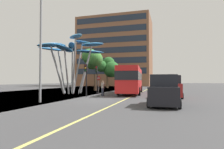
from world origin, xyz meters
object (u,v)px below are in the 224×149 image
at_px(leaf_sculpture, 72,49).
at_px(traffic_light_kerb_far, 97,74).
at_px(car_parked_mid, 172,87).
at_px(traffic_light_kerb_near, 86,73).
at_px(no_entry_sign, 99,82).
at_px(car_parked_near, 164,91).
at_px(street_lamp, 44,33).
at_px(red_bus, 131,79).
at_px(pedestrian, 103,88).
at_px(car_parked_far, 168,85).

relative_size(leaf_sculpture, traffic_light_kerb_far, 2.62).
height_order(leaf_sculpture, car_parked_mid, leaf_sculpture).
height_order(traffic_light_kerb_near, no_entry_sign, traffic_light_kerb_near).
bearing_deg(car_parked_near, traffic_light_kerb_far, 131.12).
bearing_deg(street_lamp, leaf_sculpture, 105.76).
bearing_deg(traffic_light_kerb_far, red_bus, 14.92).
relative_size(traffic_light_kerb_far, car_parked_near, 0.86).
height_order(leaf_sculpture, traffic_light_kerb_near, leaf_sculpture).
height_order(leaf_sculpture, pedestrian, leaf_sculpture).
xyz_separation_m(leaf_sculpture, car_parked_near, (12.05, -9.42, -4.98)).
height_order(car_parked_mid, street_lamp, street_lamp).
relative_size(car_parked_far, street_lamp, 0.48).
bearing_deg(red_bus, street_lamp, -112.23).
relative_size(red_bus, traffic_light_kerb_near, 3.23).
height_order(leaf_sculpture, car_parked_far, leaf_sculpture).
bearing_deg(no_entry_sign, leaf_sculpture, -141.31).
distance_m(red_bus, car_parked_mid, 6.81).
relative_size(car_parked_far, pedestrian, 2.49).
bearing_deg(traffic_light_kerb_far, street_lamp, -92.51).
height_order(traffic_light_kerb_near, car_parked_far, traffic_light_kerb_near).
xyz_separation_m(red_bus, street_lamp, (-4.84, -11.85, 3.54)).
height_order(car_parked_near, street_lamp, street_lamp).
height_order(car_parked_near, car_parked_mid, car_parked_mid).
distance_m(car_parked_near, car_parked_far, 13.56).
distance_m(car_parked_near, no_entry_sign, 14.90).
bearing_deg(car_parked_mid, leaf_sculpture, 167.72).
relative_size(traffic_light_kerb_near, street_lamp, 0.39).
distance_m(traffic_light_kerb_far, no_entry_sign, 2.08).
bearing_deg(traffic_light_kerb_near, no_entry_sign, 98.58).
bearing_deg(car_parked_far, no_entry_sign, -169.35).
distance_m(traffic_light_kerb_near, car_parked_mid, 9.01).
xyz_separation_m(car_parked_far, pedestrian, (-7.21, -6.69, -0.19)).
xyz_separation_m(car_parked_near, car_parked_far, (0.38, 13.56, 0.06)).
relative_size(traffic_light_kerb_far, pedestrian, 2.11).
bearing_deg(street_lamp, no_entry_sign, 89.56).
xyz_separation_m(car_parked_near, no_entry_sign, (-9.11, 11.77, 0.59)).
bearing_deg(traffic_light_kerb_near, red_bus, 58.31).
height_order(traffic_light_kerb_near, car_parked_near, traffic_light_kerb_near).
height_order(traffic_light_kerb_near, traffic_light_kerb_far, traffic_light_kerb_far).
height_order(red_bus, no_entry_sign, red_bus).
bearing_deg(red_bus, traffic_light_kerb_far, -165.08).
distance_m(leaf_sculpture, traffic_light_kerb_far, 4.75).
height_order(leaf_sculpture, traffic_light_kerb_far, leaf_sculpture).
bearing_deg(car_parked_far, leaf_sculpture, -161.58).
bearing_deg(street_lamp, pedestrian, 72.50).
xyz_separation_m(car_parked_near, car_parked_mid, (0.65, 6.65, 0.05)).
relative_size(street_lamp, pedestrian, 5.13).
height_order(street_lamp, no_entry_sign, street_lamp).
height_order(car_parked_far, no_entry_sign, no_entry_sign).
bearing_deg(no_entry_sign, red_bus, -7.17).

